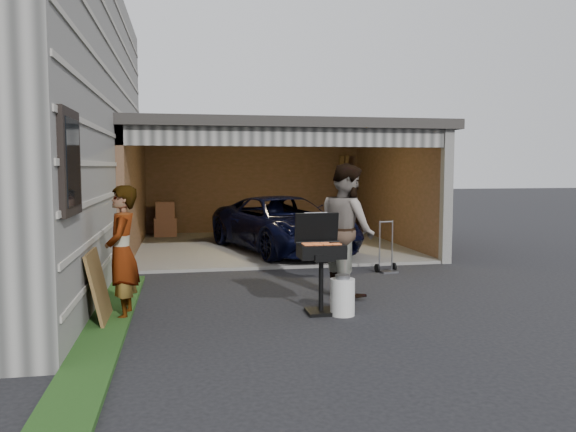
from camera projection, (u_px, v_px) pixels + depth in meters
name	position (u px, v px, depth m)	size (l,w,h in m)	color
ground	(290.00, 319.00, 7.21)	(80.00, 80.00, 0.00)	black
groundcover_strip	(95.00, 353.00, 5.82)	(0.50, 8.00, 0.06)	#193814
garage	(268.00, 170.00, 13.84)	(6.80, 6.30, 2.90)	#605E59
minivan	(283.00, 226.00, 12.64)	(2.04, 4.43, 1.23)	black
woman	(122.00, 253.00, 7.15)	(0.63, 0.41, 1.72)	#CAD8FF
man	(347.00, 229.00, 8.54)	(0.98, 0.76, 2.01)	#4C211D
bbq_grill	(321.00, 254.00, 7.46)	(0.60, 0.53, 1.33)	black
propane_tank	(342.00, 297.00, 7.40)	(0.32, 0.32, 0.49)	silver
plywood_panel	(99.00, 288.00, 6.96)	(0.04, 0.83, 0.93)	#4F3B1B
hand_truck	(387.00, 262.00, 10.43)	(0.42, 0.34, 0.96)	slate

